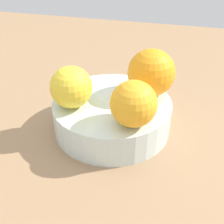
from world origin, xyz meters
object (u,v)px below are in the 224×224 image
(fruit_bowl, at_px, (112,115))
(orange_in_bowl_1, at_px, (151,73))
(orange_in_bowl_2, at_px, (134,104))
(orange_in_bowl_0, at_px, (71,87))

(fruit_bowl, bearing_deg, orange_in_bowl_1, 125.68)
(fruit_bowl, xyz_separation_m, orange_in_bowl_2, (0.05, 0.04, 0.06))
(orange_in_bowl_0, bearing_deg, fruit_bowl, 114.43)
(orange_in_bowl_1, bearing_deg, orange_in_bowl_2, -7.45)
(orange_in_bowl_0, distance_m, orange_in_bowl_1, 0.12)
(fruit_bowl, height_order, orange_in_bowl_1, orange_in_bowl_1)
(fruit_bowl, relative_size, orange_in_bowl_1, 2.50)
(fruit_bowl, distance_m, orange_in_bowl_0, 0.08)
(fruit_bowl, height_order, orange_in_bowl_0, orange_in_bowl_0)
(fruit_bowl, distance_m, orange_in_bowl_2, 0.09)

